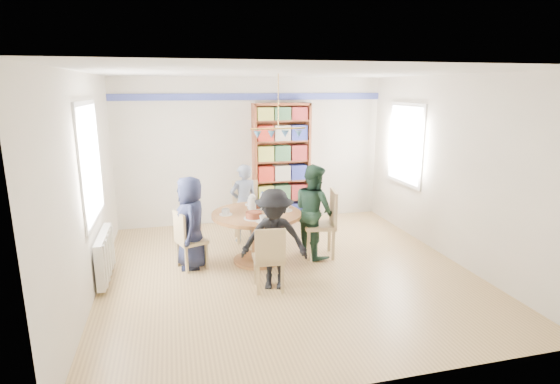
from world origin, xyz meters
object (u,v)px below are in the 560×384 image
object	(u,v)px
person_far	(244,203)
person_near	(274,239)
chair_far	(246,208)
person_left	(191,222)
person_right	(314,211)
chair_left	(187,238)
dining_table	(257,225)
bookshelf	(281,164)
chair_right	(325,220)
radiator	(105,255)
chair_near	(269,256)

from	to	relation	value
person_far	person_near	distance (m)	1.83
chair_far	person_left	xyz separation A→B (m)	(-0.96, -1.01, 0.12)
chair_far	person_right	distance (m)	1.33
person_far	chair_left	bearing A→B (deg)	31.19
dining_table	chair_left	bearing A→B (deg)	-178.27
chair_far	bookshelf	xyz separation A→B (m)	(0.82, 0.84, 0.56)
chair_right	bookshelf	distance (m)	2.01
chair_far	person_far	distance (m)	0.18
radiator	person_near	world-z (taller)	person_near
dining_table	person_far	bearing A→B (deg)	92.15
radiator	chair_far	bearing A→B (deg)	29.71
dining_table	chair_near	world-z (taller)	chair_near
dining_table	bookshelf	size ratio (longest dim) A/B	0.58
chair_left	person_left	xyz separation A→B (m)	(0.07, 0.07, 0.20)
dining_table	person_far	xyz separation A→B (m)	(-0.03, 0.92, 0.10)
chair_right	person_right	size ratio (longest dim) A/B	0.73
person_near	person_right	bearing A→B (deg)	66.76
radiator	chair_right	size ratio (longest dim) A/B	0.98
radiator	person_near	size ratio (longest dim) A/B	0.77
chair_right	person_far	world-z (taller)	person_far
person_left	chair_left	bearing A→B (deg)	-46.85
chair_left	chair_near	world-z (taller)	chair_near
radiator	chair_left	world-z (taller)	chair_left
chair_far	person_right	world-z (taller)	person_right
radiator	person_far	distance (m)	2.33
person_left	person_far	distance (m)	1.26
person_far	person_right	bearing A→B (deg)	123.13
chair_near	chair_far	bearing A→B (deg)	88.27
radiator	person_right	xyz separation A→B (m)	(2.97, 0.20, 0.36)
radiator	dining_table	size ratio (longest dim) A/B	0.77
bookshelf	chair_right	bearing A→B (deg)	-84.13
person_far	chair_far	bearing A→B (deg)	-128.95
dining_table	person_left	xyz separation A→B (m)	(-0.94, 0.04, 0.10)
radiator	person_far	size ratio (longest dim) A/B	0.77
chair_left	chair_right	bearing A→B (deg)	-0.13
chair_left	chair_right	xyz separation A→B (m)	(2.05, -0.00, 0.10)
bookshelf	person_left	bearing A→B (deg)	-133.96
chair_right	dining_table	bearing A→B (deg)	178.09
chair_left	person_left	world-z (taller)	person_left
dining_table	chair_far	size ratio (longest dim) A/B	1.32
chair_left	person_left	size ratio (longest dim) A/B	0.64
person_near	chair_far	bearing A→B (deg)	108.73
chair_right	person_near	xyz separation A→B (m)	(-1.00, -0.87, 0.09)
dining_table	person_far	size ratio (longest dim) A/B	1.00
person_left	person_right	xyz separation A→B (m)	(1.82, 0.01, 0.05)
dining_table	chair_right	world-z (taller)	chair_right
chair_left	person_left	distance (m)	0.22
person_left	bookshelf	bearing A→B (deg)	135.29
person_left	person_far	bearing A→B (deg)	133.75
dining_table	chair_near	distance (m)	1.00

